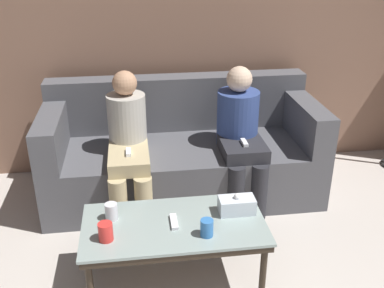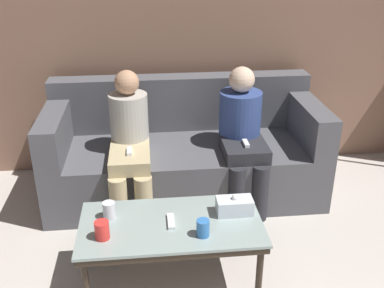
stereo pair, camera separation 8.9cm
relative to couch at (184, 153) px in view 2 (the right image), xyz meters
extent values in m
cube|color=#8C6651|center=(0.00, 0.53, 0.96)|extent=(12.00, 0.06, 2.60)
cube|color=#515156|center=(0.00, -0.06, -0.11)|extent=(2.21, 0.91, 0.46)
cube|color=#515156|center=(0.00, 0.30, 0.35)|extent=(2.21, 0.20, 0.47)
cube|color=#515156|center=(-1.02, -0.06, 0.28)|extent=(0.18, 0.91, 0.33)
cube|color=#515156|center=(1.02, -0.06, 0.28)|extent=(0.18, 0.91, 0.33)
cube|color=#8C9E99|center=(-0.18, -1.16, 0.10)|extent=(1.09, 0.57, 0.02)
cube|color=#2D2319|center=(-0.18, -1.16, 0.07)|extent=(1.07, 0.55, 0.04)
cylinder|color=#2D2319|center=(0.31, -1.39, -0.14)|extent=(0.04, 0.04, 0.39)
cylinder|color=#2D2319|center=(-0.68, -0.92, -0.14)|extent=(0.04, 0.04, 0.39)
cylinder|color=#2D2319|center=(0.31, -0.92, -0.14)|extent=(0.04, 0.04, 0.39)
cylinder|color=silver|center=(-0.55, -1.06, 0.16)|extent=(0.08, 0.08, 0.11)
cylinder|color=red|center=(-0.58, -1.27, 0.17)|extent=(0.08, 0.08, 0.11)
cylinder|color=#3372BF|center=(-0.01, -1.30, 0.16)|extent=(0.07, 0.07, 0.10)
cube|color=silver|center=(0.21, -1.09, 0.16)|extent=(0.22, 0.12, 0.10)
sphere|color=white|center=(0.21, -1.09, 0.22)|extent=(0.04, 0.04, 0.04)
cube|color=white|center=(-0.18, -1.16, 0.12)|extent=(0.04, 0.15, 0.02)
cylinder|color=tan|center=(-0.53, -0.59, -0.11)|extent=(0.13, 0.13, 0.46)
cylinder|color=tan|center=(-0.35, -0.59, -0.11)|extent=(0.13, 0.13, 0.46)
cube|color=tan|center=(-0.44, -0.35, 0.17)|extent=(0.30, 0.48, 0.10)
cylinder|color=#B7B2A8|center=(-0.44, -0.11, 0.35)|extent=(0.30, 0.30, 0.46)
sphere|color=tan|center=(-0.44, -0.11, 0.67)|extent=(0.19, 0.19, 0.19)
cube|color=white|center=(-0.44, -0.40, 0.23)|extent=(0.04, 0.12, 0.02)
cylinder|color=#28282D|center=(0.35, -0.51, -0.11)|extent=(0.13, 0.13, 0.46)
cylinder|color=#28282D|center=(0.53, -0.51, -0.11)|extent=(0.13, 0.13, 0.46)
cube|color=#28282D|center=(0.44, -0.31, 0.17)|extent=(0.33, 0.40, 0.10)
cylinder|color=#334784|center=(0.44, -0.11, 0.34)|extent=(0.33, 0.33, 0.44)
sphere|color=beige|center=(0.44, -0.11, 0.66)|extent=(0.20, 0.20, 0.20)
cube|color=white|center=(0.44, -0.35, 0.23)|extent=(0.04, 0.12, 0.02)
camera|label=1|loc=(-0.38, -3.37, 1.66)|focal=42.00mm
camera|label=2|loc=(-0.30, -3.38, 1.66)|focal=42.00mm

